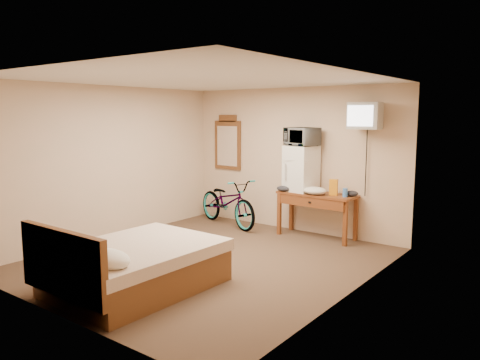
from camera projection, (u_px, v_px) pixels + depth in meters
The scene contains 13 objects.
room at pixel (207, 172), 6.40m from camera, with size 4.60×4.64×2.50m.
desk at pixel (316, 201), 7.70m from camera, with size 1.32×0.55×0.75m.
mini_fridge at pixel (301, 169), 7.86m from camera, with size 0.53×0.52×0.77m.
microwave at pixel (302, 137), 7.79m from camera, with size 0.55×0.37×0.30m, color silver.
snack_bag at pixel (334, 187), 7.49m from camera, with size 0.13×0.08×0.26m, color orange.
blue_cup at pixel (345, 193), 7.35m from camera, with size 0.08×0.08×0.14m, color #3971C3.
cloth_cream at pixel (315, 191), 7.57m from camera, with size 0.40×0.31×0.12m, color beige.
cloth_dark_a at pixel (284, 189), 7.89m from camera, with size 0.25×0.19×0.09m, color black.
cloth_dark_b at pixel (352, 193), 7.41m from camera, with size 0.20×0.16×0.09m, color black.
crt_television at pixel (365, 116), 7.05m from camera, with size 0.50×0.59×0.40m.
wall_mirror at pixel (228, 143), 9.03m from camera, with size 0.61×0.04×1.04m.
bicycle at pixel (228, 202), 8.62m from camera, with size 0.59×1.68×0.88m, color black.
bed at pixel (132, 265), 5.42m from camera, with size 1.45×1.95×0.90m.
Camera 1 is at (4.18, -4.80, 2.03)m, focal length 35.00 mm.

